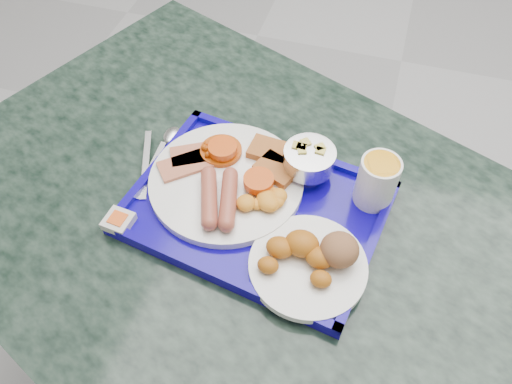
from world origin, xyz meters
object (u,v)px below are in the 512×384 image
main_plate (232,180)px  juice_cup (377,180)px  bread_plate (312,259)px  tray (256,209)px  table (252,276)px  fruit_bowl (309,159)px

main_plate → juice_cup: juice_cup is taller
bread_plate → juice_cup: (0.07, 0.15, 0.03)m
tray → juice_cup: bearing=21.8°
table → tray: size_ratio=3.04×
table → main_plate: (-0.05, 0.05, 0.21)m
tray → fruit_bowl: (0.06, 0.09, 0.04)m
table → bread_plate: bread_plate is taller
fruit_bowl → tray: bearing=-124.9°
bread_plate → juice_cup: juice_cup is taller
table → fruit_bowl: size_ratio=15.53×
main_plate → bread_plate: bread_plate is taller
fruit_bowl → juice_cup: bearing=-10.3°
tray → fruit_bowl: size_ratio=5.11×
bread_plate → fruit_bowl: bearing=104.9°
table → bread_plate: 0.25m
tray → main_plate: (-0.05, 0.03, 0.02)m
juice_cup → main_plate: bearing=-170.4°
tray → juice_cup: juice_cup is taller
table → tray: bearing=87.0°
main_plate → fruit_bowl: bearing=27.2°
bread_plate → fruit_bowl: 0.18m
tray → bread_plate: bearing=-36.0°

